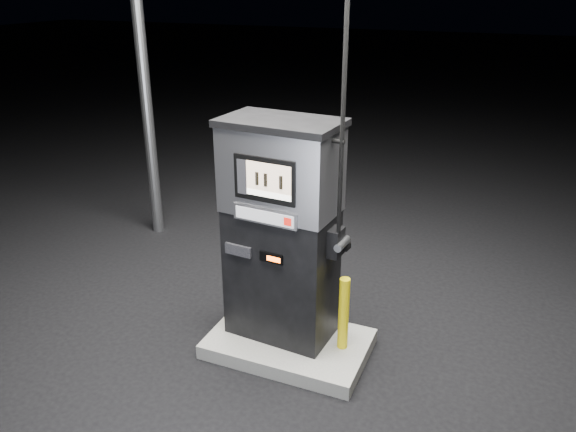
% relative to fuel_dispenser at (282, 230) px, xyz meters
% --- Properties ---
extents(ground, '(80.00, 80.00, 0.00)m').
position_rel_fuel_dispenser_xyz_m(ground, '(0.12, -0.10, -1.30)').
color(ground, black).
rests_on(ground, ground).
extents(pump_island, '(1.60, 1.00, 0.15)m').
position_rel_fuel_dispenser_xyz_m(pump_island, '(0.12, -0.10, -1.22)').
color(pump_island, slate).
rests_on(pump_island, ground).
extents(fuel_dispenser, '(1.25, 0.74, 4.63)m').
position_rel_fuel_dispenser_xyz_m(fuel_dispenser, '(0.00, 0.00, 0.00)').
color(fuel_dispenser, black).
rests_on(fuel_dispenser, pump_island).
extents(bollard_left, '(0.15, 0.15, 0.87)m').
position_rel_fuel_dispenser_xyz_m(bollard_left, '(-0.62, 0.03, -0.71)').
color(bollard_left, yellow).
rests_on(bollard_left, pump_island).
extents(bollard_right, '(0.12, 0.12, 0.77)m').
position_rel_fuel_dispenser_xyz_m(bollard_right, '(0.67, -0.03, -0.76)').
color(bollard_right, yellow).
rests_on(bollard_right, pump_island).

